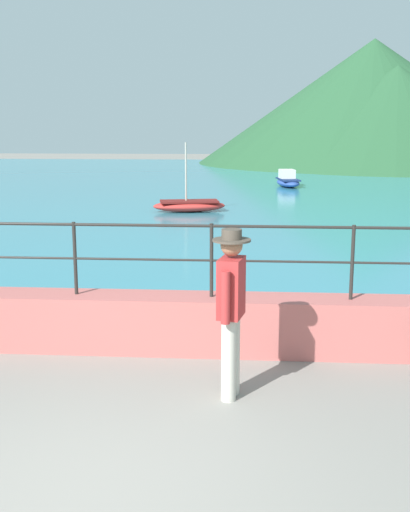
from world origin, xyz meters
TOP-DOWN VIEW (x-y plane):
  - ground_plane at (0.00, 0.00)m, footprint 120.00×120.00m
  - promenade_wall at (0.00, 3.20)m, footprint 20.00×0.56m
  - railing at (0.00, 3.20)m, footprint 18.44×0.04m
  - lake_water at (0.00, 25.84)m, footprint 64.00×44.32m
  - hill_main at (10.04, 43.84)m, footprint 25.56×25.56m
  - hill_secondary at (10.99, 40.19)m, footprint 20.39×20.39m
  - person_walking at (1.12, 1.88)m, footprint 0.38×0.56m
  - boat_0 at (2.96, 24.55)m, footprint 1.27×2.42m
  - boat_1 at (-0.66, 15.71)m, footprint 2.43×1.32m

SIDE VIEW (x-z plane):
  - ground_plane at x=0.00m, z-range 0.00..0.00m
  - lake_water at x=0.00m, z-range 0.00..0.06m
  - boat_1 at x=-0.66m, z-range -0.83..1.36m
  - boat_0 at x=2.96m, z-range -0.05..0.71m
  - promenade_wall at x=0.00m, z-range 0.00..0.70m
  - person_walking at x=1.12m, z-range 0.10..1.85m
  - railing at x=0.00m, z-range 0.87..1.77m
  - hill_secondary at x=10.99m, z-range 0.00..6.74m
  - hill_main at x=10.04m, z-range 0.00..8.93m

